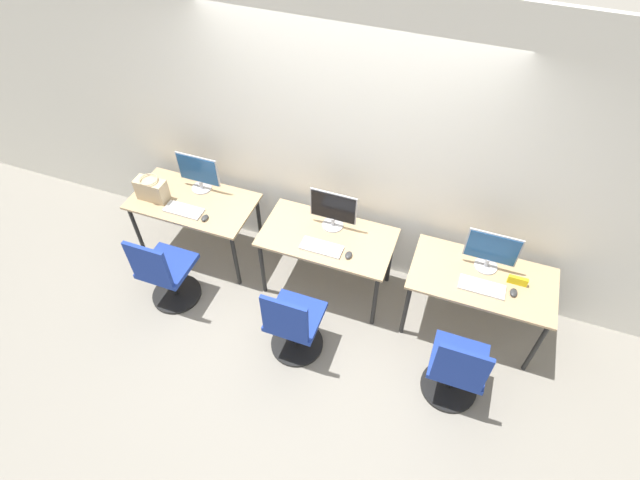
# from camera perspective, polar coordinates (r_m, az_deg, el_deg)

# --- Properties ---
(ground_plane) EXTENTS (20.00, 20.00, 0.00)m
(ground_plane) POSITION_cam_1_polar(r_m,az_deg,el_deg) (4.91, -0.52, -7.98)
(ground_plane) COLOR gray
(wall_back) EXTENTS (12.00, 0.05, 2.80)m
(wall_back) POSITION_cam_1_polar(r_m,az_deg,el_deg) (4.41, 2.92, 10.48)
(wall_back) COLOR silver
(wall_back) RESTS_ON ground_plane
(desk_left) EXTENTS (1.22, 0.65, 0.72)m
(desk_left) POSITION_cam_1_polar(r_m,az_deg,el_deg) (5.09, -14.23, 3.74)
(desk_left) COLOR tan
(desk_left) RESTS_ON ground_plane
(monitor_left) EXTENTS (0.44, 0.20, 0.40)m
(monitor_left) POSITION_cam_1_polar(r_m,az_deg,el_deg) (5.03, -13.73, 7.52)
(monitor_left) COLOR #B2B2B7
(monitor_left) RESTS_ON desk_left
(keyboard_left) EXTENTS (0.38, 0.15, 0.02)m
(keyboard_left) POSITION_cam_1_polar(r_m,az_deg,el_deg) (4.94, -15.31, 3.30)
(keyboard_left) COLOR silver
(keyboard_left) RESTS_ON desk_left
(mouse_left) EXTENTS (0.06, 0.09, 0.03)m
(mouse_left) POSITION_cam_1_polar(r_m,az_deg,el_deg) (4.81, -13.03, 2.48)
(mouse_left) COLOR #333333
(mouse_left) RESTS_ON desk_left
(office_chair_left) EXTENTS (0.48, 0.48, 0.92)m
(office_chair_left) POSITION_cam_1_polar(r_m,az_deg,el_deg) (4.90, -17.21, -3.81)
(office_chair_left) COLOR black
(office_chair_left) RESTS_ON ground_plane
(desk_center) EXTENTS (1.22, 0.65, 0.72)m
(desk_center) POSITION_cam_1_polar(r_m,az_deg,el_deg) (4.60, 0.83, -0.26)
(desk_center) COLOR tan
(desk_center) RESTS_ON ground_plane
(monitor_center) EXTENTS (0.44, 0.20, 0.40)m
(monitor_center) POSITION_cam_1_polar(r_m,az_deg,el_deg) (4.50, 1.52, 3.50)
(monitor_center) COLOR #B2B2B7
(monitor_center) RESTS_ON desk_center
(keyboard_center) EXTENTS (0.38, 0.15, 0.02)m
(keyboard_center) POSITION_cam_1_polar(r_m,az_deg,el_deg) (4.44, 0.18, -0.86)
(keyboard_center) COLOR silver
(keyboard_center) RESTS_ON desk_center
(mouse_center) EXTENTS (0.06, 0.09, 0.03)m
(mouse_center) POSITION_cam_1_polar(r_m,az_deg,el_deg) (4.38, 3.29, -1.73)
(mouse_center) COLOR #333333
(mouse_center) RESTS_ON desk_center
(office_chair_center) EXTENTS (0.48, 0.48, 0.92)m
(office_chair_center) POSITION_cam_1_polar(r_m,az_deg,el_deg) (4.36, -3.07, -9.79)
(office_chair_center) COLOR black
(office_chair_center) RESTS_ON ground_plane
(desk_right) EXTENTS (1.22, 0.65, 0.72)m
(desk_right) POSITION_cam_1_polar(r_m,az_deg,el_deg) (4.51, 17.94, -4.77)
(desk_right) COLOR tan
(desk_right) RESTS_ON ground_plane
(monitor_right) EXTENTS (0.44, 0.20, 0.40)m
(monitor_right) POSITION_cam_1_polar(r_m,az_deg,el_deg) (4.39, 19.00, -1.15)
(monitor_right) COLOR #B2B2B7
(monitor_right) RESTS_ON desk_right
(keyboard_right) EXTENTS (0.38, 0.15, 0.02)m
(keyboard_right) POSITION_cam_1_polar(r_m,az_deg,el_deg) (4.37, 18.01, -5.14)
(keyboard_right) COLOR silver
(keyboard_right) RESTS_ON desk_right
(mouse_right) EXTENTS (0.06, 0.09, 0.03)m
(mouse_right) POSITION_cam_1_polar(r_m,az_deg,el_deg) (4.41, 21.26, -5.61)
(mouse_right) COLOR #333333
(mouse_right) RESTS_ON desk_right
(office_chair_right) EXTENTS (0.48, 0.48, 0.92)m
(office_chair_right) POSITION_cam_1_polar(r_m,az_deg,el_deg) (4.28, 15.26, -14.26)
(office_chair_right) COLOR black
(office_chair_right) RESTS_ON ground_plane
(handbag) EXTENTS (0.30, 0.18, 0.25)m
(handbag) POSITION_cam_1_polar(r_m,az_deg,el_deg) (5.10, -18.69, 5.51)
(handbag) COLOR tan
(handbag) RESTS_ON desk_left
(placard_right) EXTENTS (0.16, 0.03, 0.08)m
(placard_right) POSITION_cam_1_polar(r_m,az_deg,el_deg) (4.47, 21.66, -4.34)
(placard_right) COLOR yellow
(placard_right) RESTS_ON desk_right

